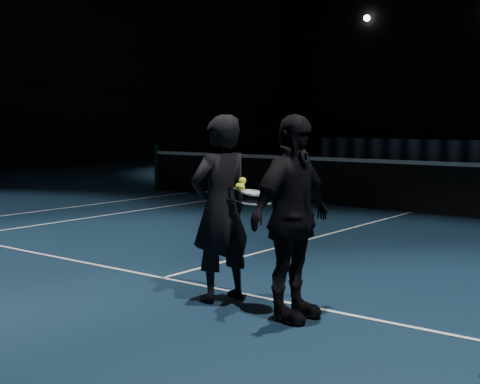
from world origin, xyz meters
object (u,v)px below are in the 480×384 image
object	(u,v)px
racket_lower	(256,203)
tennis_balls	(241,185)
player_b	(292,218)
racket_upper	(255,193)
player_a	(221,209)

from	to	relation	value
racket_lower	tennis_balls	size ratio (longest dim) A/B	5.67
player_b	tennis_balls	distance (m)	0.64
tennis_balls	racket_upper	bearing A→B (deg)	6.52
player_b	tennis_balls	xyz separation A→B (m)	(-0.59, 0.08, 0.23)
player_a	racket_upper	distance (m)	0.44
player_a	racket_upper	xyz separation A→B (m)	(0.40, -0.01, 0.17)
racket_lower	tennis_balls	world-z (taller)	tennis_balls
racket_lower	tennis_balls	xyz separation A→B (m)	(-0.19, 0.03, 0.15)
player_a	tennis_balls	bearing A→B (deg)	98.50
player_b	racket_upper	bearing A→B (deg)	79.95
player_a	racket_upper	size ratio (longest dim) A/B	2.52
tennis_balls	player_a	bearing A→B (deg)	174.07
player_a	racket_lower	bearing A→B (deg)	97.38
racket_upper	tennis_balls	distance (m)	0.16
tennis_balls	player_b	bearing A→B (deg)	-7.53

